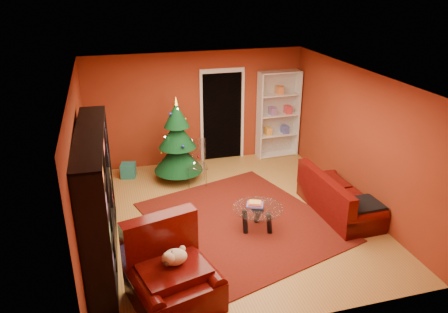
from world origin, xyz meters
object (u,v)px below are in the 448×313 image
object	(u,v)px
gift_box_green	(164,169)
sofa	(340,193)
gift_box_teal	(128,170)
armchair	(174,274)
christmas_tree	(177,141)
media_unit	(97,199)
acrylic_chair	(196,166)
dog	(175,257)
rug	(242,221)
coffee_table	(258,218)
white_bookshelf	(278,115)

from	to	relation	value
gift_box_green	sofa	size ratio (longest dim) A/B	0.12
gift_box_teal	armchair	xyz separation A→B (m)	(0.32, -4.25, 0.31)
christmas_tree	armchair	world-z (taller)	christmas_tree
media_unit	christmas_tree	world-z (taller)	media_unit
gift_box_green	acrylic_chair	bearing A→B (deg)	-50.88
dog	gift_box_green	bearing A→B (deg)	69.35
gift_box_teal	sofa	bearing A→B (deg)	-35.59
rug	armchair	size ratio (longest dim) A/B	2.82
christmas_tree	coffee_table	world-z (taller)	christmas_tree
christmas_tree	gift_box_green	size ratio (longest dim) A/B	8.14
gift_box_teal	armchair	size ratio (longest dim) A/B	0.26
rug	armchair	world-z (taller)	armchair
armchair	rug	bearing A→B (deg)	34.22
dog	coffee_table	bearing A→B (deg)	24.44
media_unit	christmas_tree	xyz separation A→B (m)	(1.65, 2.51, -0.14)
armchair	gift_box_teal	bearing A→B (deg)	79.42
armchair	gift_box_green	bearing A→B (deg)	68.96
gift_box_green	coffee_table	distance (m)	3.06
sofa	coffee_table	xyz separation A→B (m)	(-1.68, -0.17, -0.17)
media_unit	gift_box_green	size ratio (longest dim) A/B	11.92
sofa	acrylic_chair	distance (m)	2.99
acrylic_chair	dog	bearing A→B (deg)	-100.13
white_bookshelf	dog	size ratio (longest dim) A/B	5.36
coffee_table	gift_box_teal	bearing A→B (deg)	125.61
armchair	sofa	xyz separation A→B (m)	(3.38, 1.60, -0.07)
armchair	dog	size ratio (longest dim) A/B	2.95
rug	dog	bearing A→B (deg)	-131.19
christmas_tree	gift_box_teal	xyz separation A→B (m)	(-1.05, 0.43, -0.75)
white_bookshelf	media_unit	bearing A→B (deg)	-144.23
white_bookshelf	rug	bearing A→B (deg)	-124.37
sofa	gift_box_green	bearing A→B (deg)	46.33
gift_box_teal	white_bookshelf	bearing A→B (deg)	4.84
gift_box_green	acrylic_chair	xyz separation A→B (m)	(0.60, -0.74, 0.32)
rug	dog	xyz separation A→B (m)	(-1.48, -1.69, 0.68)
media_unit	acrylic_chair	world-z (taller)	media_unit
christmas_tree	gift_box_teal	size ratio (longest dim) A/B	6.07
dog	acrylic_chair	size ratio (longest dim) A/B	0.46
coffee_table	christmas_tree	bearing A→B (deg)	112.06
gift_box_teal	armchair	world-z (taller)	armchair
armchair	coffee_table	xyz separation A→B (m)	(1.70, 1.43, -0.23)
rug	media_unit	distance (m)	2.68
coffee_table	gift_box_green	bearing A→B (deg)	114.11
armchair	acrylic_chair	size ratio (longest dim) A/B	1.35
media_unit	acrylic_chair	bearing A→B (deg)	49.58
white_bookshelf	acrylic_chair	size ratio (longest dim) A/B	2.46
gift_box_green	white_bookshelf	distance (m)	3.02
coffee_table	white_bookshelf	bearing A→B (deg)	62.80
media_unit	white_bookshelf	distance (m)	5.33
gift_box_green	sofa	distance (m)	3.93
rug	sofa	xyz separation A→B (m)	(1.86, -0.15, 0.39)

